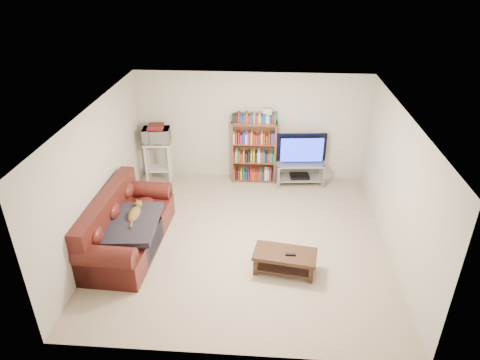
# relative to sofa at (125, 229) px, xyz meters

# --- Properties ---
(floor) EXTENTS (5.00, 5.00, 0.00)m
(floor) POSITION_rel_sofa_xyz_m (2.05, 0.31, -0.34)
(floor) COLOR beige
(floor) RESTS_ON ground
(ceiling) EXTENTS (5.00, 5.00, 0.00)m
(ceiling) POSITION_rel_sofa_xyz_m (2.05, 0.31, 2.06)
(ceiling) COLOR white
(ceiling) RESTS_ON ground
(wall_back) EXTENTS (5.00, 0.00, 5.00)m
(wall_back) POSITION_rel_sofa_xyz_m (2.05, 2.81, 0.86)
(wall_back) COLOR silver
(wall_back) RESTS_ON ground
(wall_front) EXTENTS (5.00, 0.00, 5.00)m
(wall_front) POSITION_rel_sofa_xyz_m (2.05, -2.19, 0.86)
(wall_front) COLOR silver
(wall_front) RESTS_ON ground
(wall_left) EXTENTS (0.00, 5.00, 5.00)m
(wall_left) POSITION_rel_sofa_xyz_m (-0.45, 0.31, 0.86)
(wall_left) COLOR silver
(wall_left) RESTS_ON ground
(wall_right) EXTENTS (0.00, 5.00, 5.00)m
(wall_right) POSITION_rel_sofa_xyz_m (4.55, 0.31, 0.86)
(wall_right) COLOR silver
(wall_right) RESTS_ON ground
(sofa) EXTENTS (1.08, 2.33, 0.98)m
(sofa) POSITION_rel_sofa_xyz_m (0.00, 0.00, 0.00)
(sofa) COLOR #4E1814
(sofa) RESTS_ON floor
(blanket) EXTENTS (0.93, 1.18, 0.19)m
(blanket) POSITION_rel_sofa_xyz_m (0.18, -0.16, 0.23)
(blanket) COLOR #28252F
(blanket) RESTS_ON sofa
(cat) EXTENTS (0.28, 0.63, 0.19)m
(cat) POSITION_rel_sofa_xyz_m (0.19, 0.04, 0.29)
(cat) COLOR brown
(cat) RESTS_ON sofa
(coffee_table) EXTENTS (1.06, 0.64, 0.36)m
(coffee_table) POSITION_rel_sofa_xyz_m (2.76, -0.49, -0.09)
(coffee_table) COLOR #3B2214
(coffee_table) RESTS_ON floor
(remote) EXTENTS (0.16, 0.05, 0.02)m
(remote) POSITION_rel_sofa_xyz_m (2.84, -0.55, 0.03)
(remote) COLOR black
(remote) RESTS_ON coffee_table
(tv_stand) EXTENTS (1.07, 0.56, 0.52)m
(tv_stand) POSITION_rel_sofa_xyz_m (3.14, 2.50, 0.01)
(tv_stand) COLOR #999EA3
(tv_stand) RESTS_ON floor
(television) EXTENTS (1.12, 0.25, 0.64)m
(television) POSITION_rel_sofa_xyz_m (3.14, 2.50, 0.50)
(television) COLOR black
(television) RESTS_ON tv_stand
(dvd_player) EXTENTS (0.44, 0.33, 0.06)m
(dvd_player) POSITION_rel_sofa_xyz_m (3.14, 2.50, -0.15)
(dvd_player) COLOR black
(dvd_player) RESTS_ON tv_stand
(bookshelf) EXTENTS (0.97, 0.31, 1.40)m
(bookshelf) POSITION_rel_sofa_xyz_m (2.12, 2.61, 0.38)
(bookshelf) COLOR brown
(bookshelf) RESTS_ON floor
(shelf_clutter) EXTENTS (0.71, 0.22, 0.28)m
(shelf_clutter) POSITION_rel_sofa_xyz_m (2.22, 2.63, 1.17)
(shelf_clutter) COLOR silver
(shelf_clutter) RESTS_ON bookshelf
(microwave_stand) EXTENTS (0.62, 0.48, 0.93)m
(microwave_stand) POSITION_rel_sofa_xyz_m (0.02, 2.44, 0.26)
(microwave_stand) COLOR silver
(microwave_stand) RESTS_ON floor
(microwave) EXTENTS (0.61, 0.45, 0.32)m
(microwave) POSITION_rel_sofa_xyz_m (0.02, 2.44, 0.75)
(microwave) COLOR silver
(microwave) RESTS_ON microwave_stand
(game_boxes) EXTENTS (0.37, 0.33, 0.05)m
(game_boxes) POSITION_rel_sofa_xyz_m (0.02, 2.44, 0.94)
(game_boxes) COLOR maroon
(game_boxes) RESTS_ON microwave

